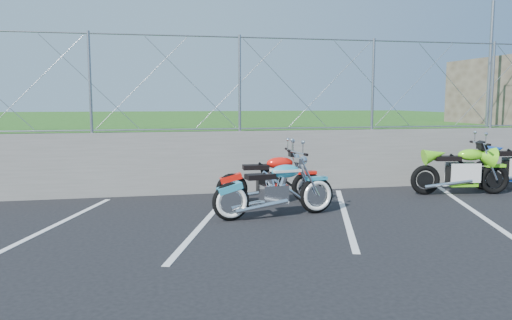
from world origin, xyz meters
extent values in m
plane|color=black|center=(0.00, 0.00, 0.00)|extent=(90.00, 90.00, 0.00)
cube|color=slate|center=(0.00, 3.50, 0.65)|extent=(30.00, 0.22, 1.30)
cube|color=#205015|center=(0.00, 13.50, 0.65)|extent=(30.00, 20.00, 1.30)
cylinder|color=gray|center=(0.00, 3.50, 3.25)|extent=(28.00, 0.03, 0.03)
cylinder|color=gray|center=(0.00, 3.50, 1.35)|extent=(28.00, 0.03, 0.03)
cylinder|color=gray|center=(7.20, 3.90, 2.80)|extent=(0.08, 0.08, 3.00)
cube|color=silver|center=(-2.40, 1.00, 0.00)|extent=(1.49, 4.31, 0.01)
cube|color=silver|center=(0.00, 1.00, 0.00)|extent=(1.49, 4.31, 0.01)
cube|color=silver|center=(2.40, 1.00, 0.00)|extent=(1.49, 4.31, 0.01)
cube|color=silver|center=(4.80, 1.00, 0.00)|extent=(1.49, 4.31, 0.01)
torus|color=black|center=(0.41, 0.95, 0.32)|extent=(0.64, 0.20, 0.63)
torus|color=black|center=(1.94, 1.19, 0.32)|extent=(0.64, 0.20, 0.63)
cube|color=silver|center=(1.16, 1.06, 0.38)|extent=(0.48, 0.33, 0.33)
ellipsoid|color=#2F9CBC|center=(1.36, 1.10, 0.77)|extent=(0.54, 0.31, 0.22)
cube|color=black|center=(0.91, 1.03, 0.70)|extent=(0.51, 0.30, 0.09)
cube|color=#2F9CBC|center=(1.94, 1.19, 0.61)|extent=(0.38, 0.20, 0.06)
cylinder|color=silver|center=(1.58, 1.13, 1.07)|extent=(0.13, 0.69, 0.03)
torus|color=black|center=(0.62, 2.17, 0.30)|extent=(0.60, 0.12, 0.60)
torus|color=black|center=(2.06, 2.13, 0.30)|extent=(0.60, 0.12, 0.60)
cube|color=black|center=(1.32, 2.15, 0.39)|extent=(0.45, 0.28, 0.33)
ellipsoid|color=red|center=(1.53, 2.15, 0.77)|extent=(0.51, 0.25, 0.22)
cube|color=black|center=(1.07, 2.16, 0.70)|extent=(0.49, 0.24, 0.09)
cube|color=red|center=(2.06, 2.13, 0.58)|extent=(0.37, 0.15, 0.06)
cylinder|color=silver|center=(1.74, 2.14, 1.00)|extent=(0.04, 0.69, 0.03)
torus|color=black|center=(4.70, 2.36, 0.31)|extent=(0.63, 0.21, 0.62)
torus|color=black|center=(6.15, 2.14, 0.31)|extent=(0.63, 0.21, 0.62)
cube|color=black|center=(5.40, 2.25, 0.41)|extent=(0.51, 0.36, 0.35)
ellipsoid|color=#6FE21C|center=(5.63, 2.22, 0.83)|extent=(0.58, 0.33, 0.24)
cube|color=black|center=(5.14, 2.29, 0.76)|extent=(0.55, 0.32, 0.09)
cube|color=#6FE21C|center=(6.15, 2.14, 0.60)|extent=(0.41, 0.21, 0.06)
cylinder|color=silver|center=(5.80, 2.19, 1.07)|extent=(0.14, 0.74, 0.03)
torus|color=black|center=(6.29, 2.68, 0.32)|extent=(0.66, 0.19, 0.65)
cube|color=black|center=(6.75, 2.63, 0.79)|extent=(0.56, 0.31, 0.10)
camera|label=1|loc=(-0.80, -6.91, 1.95)|focal=35.00mm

